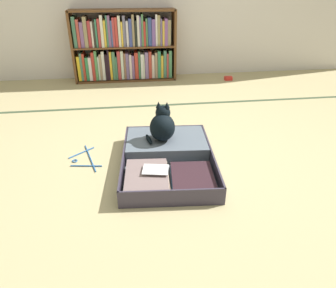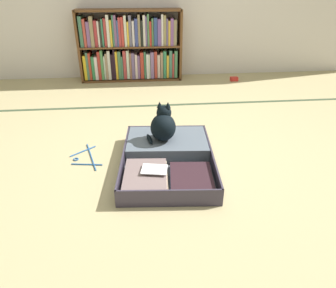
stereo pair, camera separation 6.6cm
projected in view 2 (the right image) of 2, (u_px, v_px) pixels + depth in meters
name	position (u px, v px, depth m)	size (l,w,h in m)	color
ground_plane	(182.00, 163.00, 2.29)	(10.00, 10.00, 0.00)	tan
tatami_border	(167.00, 105.00, 3.34)	(4.80, 0.05, 0.00)	#394A32
bookshelf	(130.00, 48.00, 4.02)	(1.34, 0.28, 0.89)	brown
open_suitcase	(167.00, 157.00, 2.27)	(0.71, 0.95, 0.12)	#373142
black_cat	(163.00, 125.00, 2.31)	(0.25, 0.25, 0.29)	black
clothes_hanger	(86.00, 157.00, 2.35)	(0.26, 0.41, 0.01)	#26589A
small_red_pouch	(234.00, 79.00, 4.14)	(0.10, 0.07, 0.05)	red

